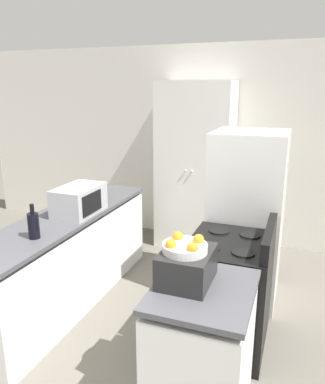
{
  "coord_description": "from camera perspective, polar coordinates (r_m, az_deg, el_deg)",
  "views": [
    {
      "loc": [
        1.26,
        -1.51,
        2.05
      ],
      "look_at": [
        0.0,
        1.86,
        1.05
      ],
      "focal_mm": 35.0,
      "sensor_mm": 36.0,
      "label": 1
    }
  ],
  "objects": [
    {
      "name": "pantry_cabinet",
      "position": [
        4.87,
        4.95,
        3.87
      ],
      "size": [
        0.94,
        0.57,
        2.14
      ],
      "color": "white",
      "rests_on": "ground_plane"
    },
    {
      "name": "toaster_oven",
      "position": [
        2.35,
        3.7,
        -11.22
      ],
      "size": [
        0.31,
        0.38,
        0.21
      ],
      "color": "black",
      "rests_on": "counter_right"
    },
    {
      "name": "wine_bottle",
      "position": [
        3.15,
        -19.06,
        -4.77
      ],
      "size": [
        0.09,
        0.09,
        0.28
      ],
      "color": "black",
      "rests_on": "counter_left"
    },
    {
      "name": "microwave",
      "position": [
        3.64,
        -12.58,
        -1.2
      ],
      "size": [
        0.33,
        0.52,
        0.27
      ],
      "color": "#B2B2B7",
      "rests_on": "counter_left"
    },
    {
      "name": "wall_back",
      "position": [
        5.13,
        6.11,
        7.06
      ],
      "size": [
        7.0,
        0.06,
        2.6
      ],
      "color": "silver",
      "rests_on": "ground_plane"
    },
    {
      "name": "refrigerator",
      "position": [
        3.73,
        12.62,
        -3.84
      ],
      "size": [
        0.7,
        0.71,
        1.67
      ],
      "color": "white",
      "rests_on": "ground_plane"
    },
    {
      "name": "counter_right",
      "position": [
        2.59,
        5.94,
        -23.21
      ],
      "size": [
        0.6,
        0.72,
        0.89
      ],
      "color": "silver",
      "rests_on": "ground_plane"
    },
    {
      "name": "fruit_bowl",
      "position": [
        2.28,
        3.44,
        -8.28
      ],
      "size": [
        0.27,
        0.27,
        0.1
      ],
      "color": "silver",
      "rests_on": "toaster_oven"
    },
    {
      "name": "counter_left",
      "position": [
        3.83,
        -14.3,
        -9.99
      ],
      "size": [
        0.6,
        2.39,
        0.89
      ],
      "color": "silver",
      "rests_on": "ground_plane"
    },
    {
      "name": "stove",
      "position": [
        3.19,
        9.91,
        -14.71
      ],
      "size": [
        0.66,
        0.76,
        1.05
      ],
      "color": "black",
      "rests_on": "ground_plane"
    }
  ]
}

